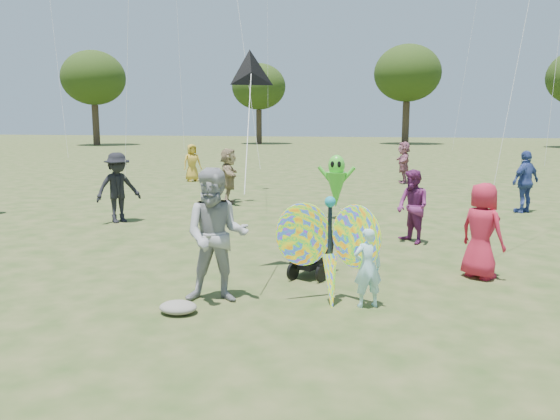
# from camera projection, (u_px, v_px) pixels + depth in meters

# --- Properties ---
(ground) EXTENTS (160.00, 160.00, 0.00)m
(ground) POSITION_uv_depth(u_px,v_px,m) (271.00, 298.00, 8.19)
(ground) COLOR #51592B
(ground) RESTS_ON ground
(child_girl) EXTENTS (0.51, 0.44, 1.17)m
(child_girl) POSITION_uv_depth(u_px,v_px,m) (368.00, 267.00, 7.74)
(child_girl) COLOR #AFECF9
(child_girl) RESTS_ON ground
(adult_man) EXTENTS (1.09, 0.93, 1.98)m
(adult_man) POSITION_uv_depth(u_px,v_px,m) (216.00, 236.00, 7.92)
(adult_man) COLOR #9A999F
(adult_man) RESTS_ON ground
(grey_bag) EXTENTS (0.53, 0.43, 0.17)m
(grey_bag) POSITION_uv_depth(u_px,v_px,m) (178.00, 307.00, 7.56)
(grey_bag) COLOR gray
(grey_bag) RESTS_ON ground
(crowd_a) EXTENTS (0.94, 0.92, 1.63)m
(crowd_a) POSITION_uv_depth(u_px,v_px,m) (482.00, 231.00, 9.15)
(crowd_a) COLOR #B31C35
(crowd_a) RESTS_ON ground
(crowd_b) EXTENTS (1.27, 1.34, 1.83)m
(crowd_b) POSITION_uv_depth(u_px,v_px,m) (118.00, 188.00, 14.15)
(crowd_b) COLOR black
(crowd_b) RESTS_ON ground
(crowd_c) EXTENTS (1.07, 1.03, 1.79)m
(crowd_c) POSITION_uv_depth(u_px,v_px,m) (525.00, 182.00, 15.68)
(crowd_c) COLOR #364A96
(crowd_c) RESTS_ON ground
(crowd_d) EXTENTS (0.97, 1.72, 1.76)m
(crowd_d) POSITION_uv_depth(u_px,v_px,m) (229.00, 176.00, 17.47)
(crowd_d) COLOR #9A815E
(crowd_d) RESTS_ON ground
(crowd_e) EXTENTS (0.95, 0.99, 1.60)m
(crowd_e) POSITION_uv_depth(u_px,v_px,m) (413.00, 207.00, 11.77)
(crowd_e) COLOR #6D245E
(crowd_e) RESTS_ON ground
(crowd_g) EXTENTS (0.94, 0.90, 1.62)m
(crowd_g) POSITION_uv_depth(u_px,v_px,m) (192.00, 163.00, 23.74)
(crowd_g) COLOR gold
(crowd_g) RESTS_ON ground
(crowd_j) EXTENTS (0.65, 1.66, 1.75)m
(crowd_j) POSITION_uv_depth(u_px,v_px,m) (404.00, 162.00, 23.14)
(crowd_j) COLOR #A05B72
(crowd_j) RESTS_ON ground
(jogging_stroller) EXTENTS (0.77, 1.14, 1.09)m
(jogging_stroller) POSITION_uv_depth(u_px,v_px,m) (311.00, 240.00, 9.37)
(jogging_stroller) COLOR black
(jogging_stroller) RESTS_ON ground
(butterfly_kite) EXTENTS (1.74, 0.75, 1.78)m
(butterfly_kite) POSITION_uv_depth(u_px,v_px,m) (330.00, 250.00, 7.87)
(butterfly_kite) COLOR red
(butterfly_kite) RESTS_ON ground
(delta_kite_rig) EXTENTS (0.89, 1.84, 2.24)m
(delta_kite_rig) POSITION_uv_depth(u_px,v_px,m) (251.00, 73.00, 9.05)
(delta_kite_rig) COLOR black
(delta_kite_rig) RESTS_ON ground
(alien_kite) EXTENTS (1.12, 0.69, 1.74)m
(alien_kite) POSITION_uv_depth(u_px,v_px,m) (336.00, 184.00, 14.58)
(alien_kite) COLOR #45CD30
(alien_kite) RESTS_ON ground
(tree_line) EXTENTS (91.78, 33.60, 10.79)m
(tree_line) POSITION_uv_depth(u_px,v_px,m) (427.00, 73.00, 49.58)
(tree_line) COLOR #3A2D21
(tree_line) RESTS_ON ground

